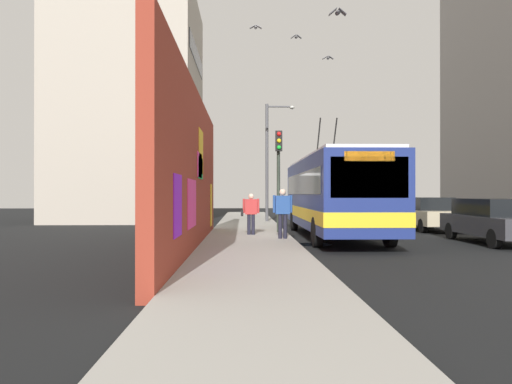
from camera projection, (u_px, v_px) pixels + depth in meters
The scene contains 13 objects.
ground_plane at pixel (291, 239), 18.77m from camera, with size 80.00×80.00×0.00m, color black.
sidewalk_slab at pixel (249, 238), 18.73m from camera, with size 48.00×3.20×0.15m, color #9E9B93.
graffiti_wall at pixel (194, 171), 15.13m from camera, with size 14.88×0.32×4.90m.
building_far_left at pixel (132, 109), 32.28m from camera, with size 9.92×8.56×14.72m.
city_bus at pixel (333, 193), 19.69m from camera, with size 11.45×2.68×4.98m.
parked_car_dark_gray at pixel (493, 220), 17.28m from camera, with size 4.94×1.85×1.58m.
parked_car_champagne at pixel (427, 213), 23.54m from camera, with size 4.89×1.83×1.58m.
pedestrian_midblock at pixel (251, 211), 19.21m from camera, with size 0.22×0.73×1.61m.
pedestrian_at_curb at pixel (283, 209), 17.52m from camera, with size 0.24×0.70×1.77m.
traffic_light at pixel (279, 164), 20.34m from camera, with size 0.49×0.28×4.23m.
street_lamp at pixel (270, 154), 28.55m from camera, with size 0.44×1.70×6.84m.
flying_pigeons at pixel (302, 36), 20.86m from camera, with size 9.70×4.09×2.41m.
curbside_puddle at pixel (313, 244), 16.91m from camera, with size 1.31×1.31×0.00m, color black.
Camera 1 is at (-18.73, 1.79, 1.76)m, focal length 34.40 mm.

